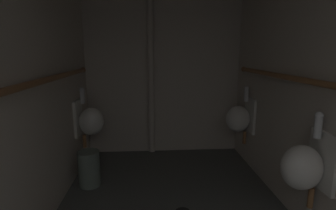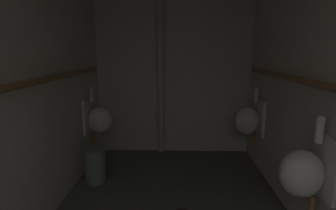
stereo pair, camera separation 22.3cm
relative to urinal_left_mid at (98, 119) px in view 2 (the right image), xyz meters
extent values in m
cube|color=beige|center=(-0.18, -1.45, 0.55)|extent=(0.06, 4.15, 2.36)
cube|color=beige|center=(0.94, 0.59, 0.55)|extent=(2.30, 0.06, 2.36)
ellipsoid|color=silver|center=(0.02, 0.00, -0.01)|extent=(0.30, 0.26, 0.34)
cube|color=silver|center=(-0.13, 0.00, 0.04)|extent=(0.03, 0.30, 0.44)
cylinder|color=silver|center=(-0.07, 0.00, 0.30)|extent=(0.06, 0.06, 0.16)
sphere|color=silver|center=(-0.07, 0.00, 0.38)|extent=(0.06, 0.06, 0.06)
cylinder|color=#936038|center=(-0.08, 0.00, -0.26)|extent=(0.04, 0.04, 0.16)
ellipsoid|color=silver|center=(1.86, -1.42, -0.01)|extent=(0.30, 0.26, 0.34)
cube|color=silver|center=(2.01, -1.42, 0.04)|extent=(0.03, 0.30, 0.44)
cylinder|color=silver|center=(1.95, -1.42, 0.30)|extent=(0.06, 0.06, 0.16)
sphere|color=silver|center=(1.95, -1.42, 0.38)|extent=(0.06, 0.06, 0.06)
cylinder|color=#936038|center=(1.96, -1.42, -0.26)|extent=(0.04, 0.04, 0.16)
ellipsoid|color=silver|center=(1.86, 0.00, -0.01)|extent=(0.30, 0.26, 0.34)
cube|color=silver|center=(2.01, 0.00, 0.04)|extent=(0.03, 0.30, 0.44)
cylinder|color=silver|center=(1.95, 0.00, 0.30)|extent=(0.06, 0.06, 0.16)
sphere|color=silver|center=(1.95, 0.00, 0.38)|extent=(0.06, 0.06, 0.06)
cylinder|color=#936038|center=(1.96, 0.00, -0.26)|extent=(0.04, 0.04, 0.16)
cylinder|color=#936038|center=(-0.09, -1.47, 0.61)|extent=(0.05, 3.33, 0.05)
sphere|color=#936038|center=(-0.09, 0.20, 0.61)|extent=(0.06, 0.06, 0.06)
cylinder|color=#936038|center=(1.97, -1.48, 0.61)|extent=(0.05, 3.36, 0.05)
sphere|color=#936038|center=(1.97, 0.20, 0.61)|extent=(0.06, 0.06, 0.06)
cylinder|color=beige|center=(0.76, 0.48, 0.55)|extent=(0.09, 0.09, 2.31)
cylinder|color=slate|center=(0.06, -0.42, -0.43)|extent=(0.24, 0.24, 0.39)
camera|label=1|loc=(0.75, -3.15, 0.83)|focal=27.90mm
camera|label=2|loc=(0.97, -3.15, 0.83)|focal=27.90mm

